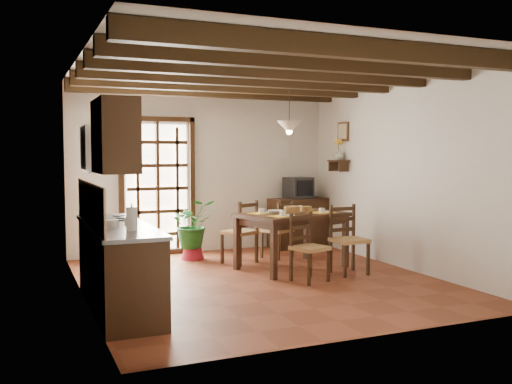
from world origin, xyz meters
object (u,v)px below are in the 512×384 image
chair_near_left (309,260)px  potted_plant (193,223)px  pendant_lamp (289,126)px  chair_near_right (349,252)px  crt_tv (298,188)px  dining_table (292,220)px  chair_far_right (278,240)px  chair_far_left (240,244)px  kitchen_counter (118,265)px  sideboard (298,223)px

chair_near_left → potted_plant: size_ratio=0.45×
potted_plant → pendant_lamp: (1.12, -1.17, 1.51)m
chair_near_right → crt_tv: bearing=78.4°
dining_table → chair_near_left: chair_near_left is taller
potted_plant → chair_far_right: bearing=-18.2°
chair_near_left → crt_tv: crt_tv is taller
chair_near_right → chair_near_left: bearing=-167.1°
chair_near_right → chair_far_right: chair_near_right is taller
chair_far_right → pendant_lamp: 1.95m
chair_near_right → chair_far_right: bearing=102.9°
chair_far_right → potted_plant: (-1.29, 0.42, 0.29)m
chair_far_right → chair_far_left: bearing=-11.9°
chair_far_left → pendant_lamp: size_ratio=1.15×
chair_far_left → crt_tv: (1.51, 1.00, 0.76)m
chair_near_right → kitchen_counter: bearing=-172.8°
sideboard → pendant_lamp: pendant_lamp is taller
dining_table → chair_far_right: chair_far_right is taller
chair_far_left → pendant_lamp: bearing=108.1°
chair_far_left → chair_near_right: bearing=103.5°
chair_far_left → sideboard: bearing=-173.6°
dining_table → chair_far_left: size_ratio=1.76×
kitchen_counter → chair_near_left: size_ratio=2.50×
kitchen_counter → crt_tv: size_ratio=4.64×
sideboard → pendant_lamp: (-0.95, -1.56, 1.64)m
chair_near_left → chair_far_left: chair_far_left is taller
chair_far_right → sideboard: size_ratio=0.88×
chair_far_left → chair_far_right: size_ratio=1.07×
pendant_lamp → chair_near_left: bearing=-100.0°
chair_near_right → crt_tv: crt_tv is taller
sideboard → potted_plant: 2.12m
chair_near_right → sideboard: chair_near_right is taller
chair_near_left → chair_far_right: 1.72m
chair_near_right → sideboard: bearing=78.5°
sideboard → potted_plant: potted_plant is taller
crt_tv → potted_plant: potted_plant is taller
chair_far_right → dining_table: bearing=51.8°
chair_far_right → sideboard: (0.78, 0.82, 0.16)m
sideboard → potted_plant: (-2.08, -0.39, 0.13)m
chair_far_right → pendant_lamp: size_ratio=1.07×
chair_near_right → sideboard: size_ratio=0.93×
chair_near_left → chair_far_right: chair_far_right is taller
chair_near_left → potted_plant: potted_plant is taller
chair_far_left → chair_far_right: (0.73, 0.19, -0.02)m
dining_table → chair_near_left: bearing=-116.0°
sideboard → potted_plant: bearing=-176.6°
dining_table → potted_plant: potted_plant is taller
dining_table → chair_near_right: (0.56, -0.65, -0.41)m
kitchen_counter → chair_near_left: kitchen_counter is taller
dining_table → chair_near_right: 0.95m
pendant_lamp → potted_plant: bearing=134.0°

